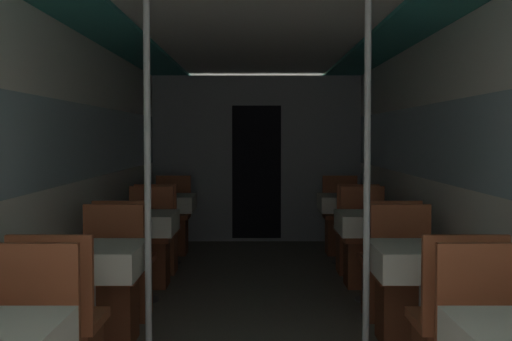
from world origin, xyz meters
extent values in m
cube|color=silver|center=(-1.39, 3.68, 1.09)|extent=(0.05, 10.16, 2.17)
cube|color=silver|center=(-1.38, 3.68, 1.34)|extent=(0.03, 9.35, 0.60)
cube|color=silver|center=(1.39, 3.68, 1.09)|extent=(0.05, 10.16, 2.17)
cube|color=silver|center=(1.38, 3.68, 1.34)|extent=(0.03, 9.35, 0.60)
cube|color=white|center=(0.00, 3.68, 2.22)|extent=(2.78, 10.16, 0.04)
cube|color=teal|center=(-1.14, 3.68, 2.19)|extent=(0.50, 9.76, 0.03)
cube|color=teal|center=(1.14, 3.68, 2.19)|extent=(0.50, 9.76, 0.03)
cube|color=gray|center=(0.00, 7.81, 1.09)|extent=(2.73, 0.08, 2.17)
cube|color=black|center=(0.00, 7.77, 0.91)|extent=(0.64, 0.01, 1.74)
cube|color=#B25633|center=(-1.00, 1.57, 0.69)|extent=(0.42, 0.04, 0.44)
cylinder|color=#B7B7BC|center=(-1.00, 2.60, 0.37)|extent=(0.09, 0.09, 0.70)
cube|color=#93704C|center=(-1.00, 2.60, 0.73)|extent=(0.59, 0.59, 0.02)
cube|color=white|center=(-1.00, 2.60, 0.66)|extent=(0.63, 0.63, 0.17)
cube|color=#B25633|center=(-1.00, 2.02, 0.45)|extent=(0.42, 0.42, 0.05)
cube|color=#B25633|center=(-1.00, 1.83, 0.69)|extent=(0.42, 0.04, 0.44)
cube|color=brown|center=(-1.00, 3.18, 0.21)|extent=(0.35, 0.35, 0.42)
cube|color=#B25633|center=(-1.00, 3.18, 0.45)|extent=(0.42, 0.42, 0.05)
cube|color=#B25633|center=(-1.00, 3.36, 0.69)|extent=(0.42, 0.04, 0.44)
cylinder|color=silver|center=(-0.64, 2.60, 1.09)|extent=(0.04, 0.04, 2.17)
cylinder|color=#4C4C51|center=(-1.00, 4.39, 0.01)|extent=(0.34, 0.34, 0.01)
cylinder|color=#B7B7BC|center=(-1.00, 4.39, 0.37)|extent=(0.09, 0.09, 0.70)
cube|color=#93704C|center=(-1.00, 4.39, 0.73)|extent=(0.59, 0.59, 0.02)
cube|color=white|center=(-1.00, 4.39, 0.66)|extent=(0.63, 0.63, 0.17)
cube|color=brown|center=(-1.00, 3.81, 0.21)|extent=(0.35, 0.35, 0.42)
cube|color=#B25633|center=(-1.00, 3.81, 0.45)|extent=(0.42, 0.42, 0.05)
cube|color=#B25633|center=(-1.00, 3.62, 0.69)|extent=(0.42, 0.04, 0.44)
cube|color=brown|center=(-1.00, 4.97, 0.21)|extent=(0.35, 0.35, 0.42)
cube|color=#B25633|center=(-1.00, 4.97, 0.45)|extent=(0.42, 0.42, 0.05)
cube|color=#B25633|center=(-1.00, 5.15, 0.69)|extent=(0.42, 0.04, 0.44)
cylinder|color=#4C4C51|center=(-1.00, 6.18, 0.01)|extent=(0.34, 0.34, 0.01)
cylinder|color=#B7B7BC|center=(-1.00, 6.18, 0.37)|extent=(0.09, 0.09, 0.70)
cube|color=#93704C|center=(-1.00, 6.18, 0.73)|extent=(0.59, 0.59, 0.02)
cube|color=white|center=(-1.00, 6.18, 0.66)|extent=(0.63, 0.63, 0.17)
cube|color=brown|center=(-1.00, 5.60, 0.21)|extent=(0.35, 0.35, 0.42)
cube|color=#B25633|center=(-1.00, 5.60, 0.45)|extent=(0.42, 0.42, 0.05)
cube|color=#B25633|center=(-1.00, 5.41, 0.69)|extent=(0.42, 0.04, 0.44)
cube|color=brown|center=(-1.00, 6.76, 0.21)|extent=(0.35, 0.35, 0.42)
cube|color=#B25633|center=(-1.00, 6.76, 0.45)|extent=(0.42, 0.42, 0.05)
cube|color=#B25633|center=(-1.00, 6.94, 0.69)|extent=(0.42, 0.04, 0.44)
cube|color=#B25633|center=(1.00, 1.57, 0.69)|extent=(0.42, 0.04, 0.44)
cylinder|color=#B7B7BC|center=(1.00, 2.60, 0.37)|extent=(0.09, 0.09, 0.70)
cube|color=#93704C|center=(1.00, 2.60, 0.73)|extent=(0.59, 0.59, 0.02)
cube|color=white|center=(1.00, 2.60, 0.66)|extent=(0.63, 0.63, 0.17)
cube|color=#B25633|center=(1.00, 2.02, 0.45)|extent=(0.42, 0.42, 0.05)
cube|color=#B25633|center=(1.00, 1.83, 0.69)|extent=(0.42, 0.04, 0.44)
cube|color=brown|center=(1.00, 3.18, 0.21)|extent=(0.35, 0.35, 0.42)
cube|color=#B25633|center=(1.00, 3.18, 0.45)|extent=(0.42, 0.42, 0.05)
cube|color=#B25633|center=(1.00, 3.36, 0.69)|extent=(0.42, 0.04, 0.44)
cylinder|color=silver|center=(0.64, 2.60, 1.09)|extent=(0.04, 0.04, 2.17)
cylinder|color=#4C4C51|center=(1.00, 4.39, 0.01)|extent=(0.34, 0.34, 0.01)
cylinder|color=#B7B7BC|center=(1.00, 4.39, 0.37)|extent=(0.09, 0.09, 0.70)
cube|color=#93704C|center=(1.00, 4.39, 0.73)|extent=(0.59, 0.59, 0.02)
cube|color=white|center=(1.00, 4.39, 0.66)|extent=(0.63, 0.63, 0.17)
cube|color=brown|center=(1.00, 3.81, 0.21)|extent=(0.35, 0.35, 0.42)
cube|color=#B25633|center=(1.00, 3.81, 0.45)|extent=(0.42, 0.42, 0.05)
cube|color=#B25633|center=(1.00, 3.62, 0.69)|extent=(0.42, 0.04, 0.44)
cube|color=brown|center=(1.00, 4.97, 0.21)|extent=(0.35, 0.35, 0.42)
cube|color=#B25633|center=(1.00, 4.97, 0.45)|extent=(0.42, 0.42, 0.05)
cube|color=#B25633|center=(1.00, 5.15, 0.69)|extent=(0.42, 0.04, 0.44)
cylinder|color=#4C4C51|center=(1.00, 6.18, 0.01)|extent=(0.34, 0.34, 0.01)
cylinder|color=#B7B7BC|center=(1.00, 6.18, 0.37)|extent=(0.09, 0.09, 0.70)
cube|color=#93704C|center=(1.00, 6.18, 0.73)|extent=(0.59, 0.59, 0.02)
cube|color=white|center=(1.00, 6.18, 0.66)|extent=(0.63, 0.63, 0.17)
cube|color=brown|center=(1.00, 5.60, 0.21)|extent=(0.35, 0.35, 0.42)
cube|color=#B25633|center=(1.00, 5.60, 0.45)|extent=(0.42, 0.42, 0.05)
cube|color=#B25633|center=(1.00, 5.41, 0.69)|extent=(0.42, 0.04, 0.44)
cube|color=brown|center=(1.00, 6.76, 0.21)|extent=(0.35, 0.35, 0.42)
cube|color=#B25633|center=(1.00, 6.76, 0.45)|extent=(0.42, 0.42, 0.05)
cube|color=#B25633|center=(1.00, 6.94, 0.69)|extent=(0.42, 0.04, 0.44)
camera|label=1|loc=(-0.01, -1.54, 1.38)|focal=50.00mm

